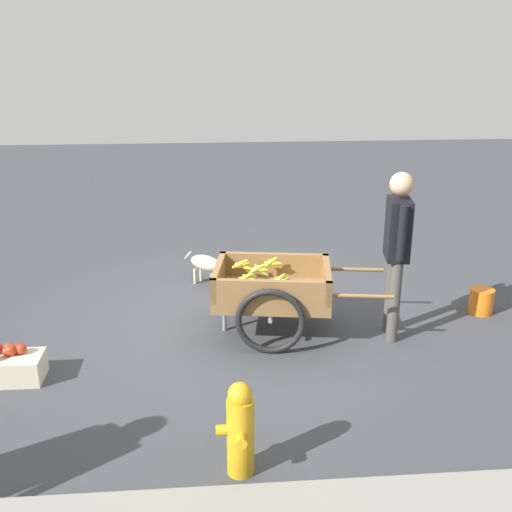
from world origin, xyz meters
name	(u,v)px	position (x,y,z in m)	size (l,w,h in m)	color
ground_plane	(246,323)	(0.00, 0.00, 0.00)	(24.00, 24.00, 0.00)	#3D3F44
fruit_cart	(273,291)	(-0.25, 0.23, 0.44)	(1.74, 1.03, 0.72)	olive
vendor_person	(397,241)	(-1.38, 0.39, 0.96)	(0.25, 0.52, 1.61)	#4C4742
dog	(209,264)	(0.36, -1.04, 0.27)	(0.54, 0.47, 0.40)	beige
fire_hydrant	(240,429)	(0.19, 2.26, 0.33)	(0.25, 0.25, 0.67)	gold
plastic_bucket	(481,301)	(-2.49, -0.04, 0.13)	(0.25, 0.25, 0.27)	orange
apple_crate	(15,366)	(2.00, 0.94, 0.13)	(0.44, 0.32, 0.32)	beige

